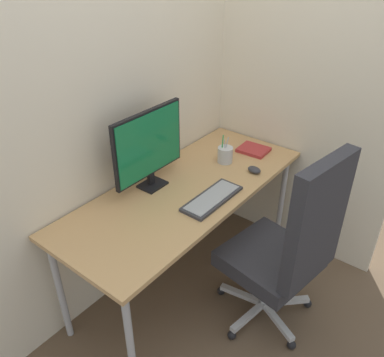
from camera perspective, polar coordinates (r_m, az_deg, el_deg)
name	(u,v)px	position (r m, az deg, el deg)	size (l,w,h in m)	color
ground_plane	(187,280)	(2.69, -0.69, -14.30)	(8.00, 8.00, 0.00)	brown
wall_back	(133,55)	(2.18, -8.43, 17.10)	(2.50, 0.04, 2.80)	beige
wall_side_right	(289,40)	(2.56, 13.76, 18.73)	(0.04, 1.55, 2.80)	beige
desk	(187,196)	(2.27, -0.79, -2.58)	(1.58, 0.64, 0.72)	tan
office_chair	(289,247)	(2.12, 13.76, -9.52)	(0.57, 0.59, 1.13)	black
monitor	(149,146)	(2.15, -6.20, 4.70)	(0.49, 0.12, 0.45)	black
keyboard	(212,198)	(2.13, 2.90, -2.87)	(0.38, 0.15, 0.02)	#333338
mouse	(254,170)	(2.40, 8.92, 1.25)	(0.06, 0.09, 0.04)	#333338
pen_holder	(225,154)	(2.48, 4.75, 3.46)	(0.09, 0.09, 0.18)	silver
notebook	(253,150)	(2.64, 8.82, 4.11)	(0.16, 0.19, 0.02)	#B23333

